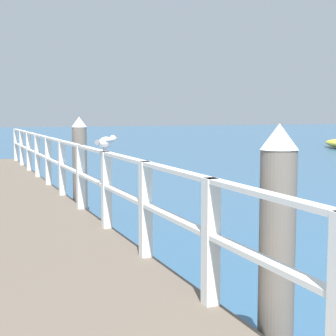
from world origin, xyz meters
TOP-DOWN VIEW (x-y plane):
  - pier_deck at (0.00, 9.54)m, footprint 2.42×19.08m
  - pier_railing at (1.13, 9.54)m, footprint 0.12×17.60m
  - dock_piling_near at (1.51, 3.60)m, footprint 0.29×0.29m
  - dock_piling_far at (1.51, 10.50)m, footprint 0.29×0.29m
  - seagull_foreground at (1.14, 7.17)m, footprint 0.39×0.35m

SIDE VIEW (x-z plane):
  - pier_deck at x=0.00m, z-range 0.00..0.51m
  - dock_piling_near at x=1.51m, z-range 0.01..2.01m
  - dock_piling_far at x=1.51m, z-range 0.01..2.01m
  - pier_railing at x=1.13m, z-range 0.63..1.68m
  - seagull_foreground at x=1.14m, z-range 1.58..1.80m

